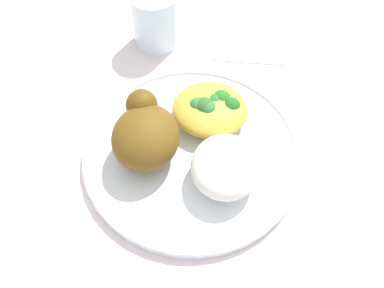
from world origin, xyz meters
TOP-DOWN VIEW (x-y plane):
  - ground_plane at (0.00, 0.00)m, footprint 2.00×2.00m
  - plate at (0.00, 0.00)m, footprint 0.28×0.28m
  - roasted_chicken at (-0.01, 0.06)m, footprint 0.10×0.08m
  - rice_pile at (-0.03, -0.04)m, footprint 0.09×0.08m
  - mac_cheese_with_broccoli at (0.05, -0.02)m, footprint 0.09×0.10m
  - water_glass at (0.20, 0.09)m, footprint 0.07×0.07m
  - napkin at (0.22, -0.06)m, footprint 0.09×0.12m

SIDE VIEW (x-z plane):
  - ground_plane at x=0.00m, z-range 0.00..0.00m
  - napkin at x=0.22m, z-range 0.00..0.00m
  - plate at x=0.00m, z-range 0.00..0.02m
  - mac_cheese_with_broccoli at x=0.05m, z-range 0.01..0.05m
  - rice_pile at x=-0.03m, z-range 0.02..0.06m
  - water_glass at x=0.20m, z-range 0.00..0.09m
  - roasted_chicken at x=-0.01m, z-range 0.02..0.08m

